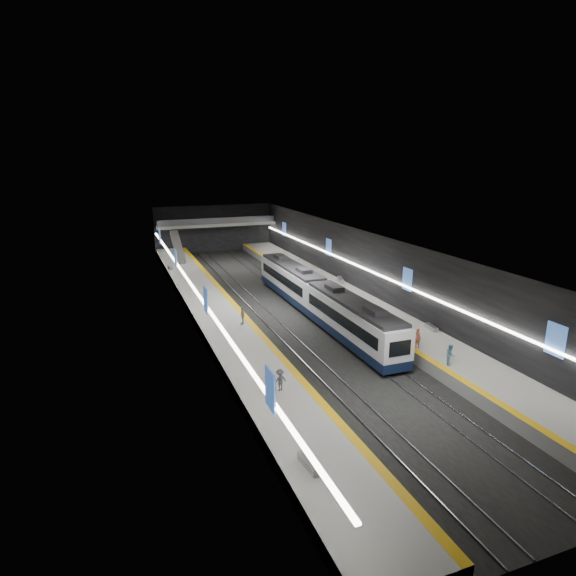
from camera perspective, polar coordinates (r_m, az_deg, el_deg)
name	(u,v)px	position (r m, az deg, el deg)	size (l,w,h in m)	color
ground	(284,310)	(52.11, -0.47, -2.66)	(70.00, 70.00, 0.00)	black
ceiling	(284,237)	(50.19, -0.49, 6.05)	(20.00, 70.00, 0.04)	beige
wall_left	(189,283)	(48.59, -11.62, 0.58)	(0.04, 70.00, 8.00)	black
wall_right	(367,267)	(55.15, 9.34, 2.47)	(0.04, 70.00, 8.00)	black
wall_back	(214,229)	(84.15, -8.77, 6.97)	(20.00, 0.04, 8.00)	black
platform_left	(216,314)	(50.01, -8.58, -3.03)	(5.00, 70.00, 1.00)	slate
tile_surface_left	(215,309)	(49.85, -8.60, -2.47)	(5.00, 70.00, 0.02)	#A2A29D
tactile_strip_left	(236,307)	(50.31, -6.15, -2.20)	(0.60, 70.00, 0.02)	#F1B20C
platform_right	(346,299)	(54.87, 6.91, -1.28)	(5.00, 70.00, 1.00)	slate
tile_surface_right	(346,295)	(54.73, 6.92, -0.77)	(5.00, 70.00, 0.02)	#A2A29D
tactile_strip_right	(329,296)	(53.77, 4.84, -1.00)	(0.60, 70.00, 0.02)	#F1B20C
rails	(284,310)	(52.09, -0.47, -2.60)	(6.52, 70.00, 0.12)	gray
train	(318,297)	(49.46, 3.56, -1.03)	(2.69, 30.04, 3.60)	#0E1935
ad_posters	(281,268)	(51.80, -0.86, 2.40)	(19.94, 53.50, 2.20)	#3E69BA
cove_light_left	(191,285)	(48.67, -11.37, 0.38)	(0.25, 68.60, 0.12)	white
cove_light_right	(365,269)	(55.10, 9.15, 2.25)	(0.25, 68.60, 0.12)	white
mezzanine_bridge	(216,224)	(81.99, -8.49, 7.49)	(20.00, 3.00, 1.50)	gray
escalator	(178,247)	(74.32, -12.94, 4.78)	(1.20, 8.00, 0.60)	#99999E
bench_left_near	(309,464)	(25.87, 2.56, -20.07)	(0.49, 1.77, 0.43)	#99999E
bench_left_far	(170,267)	(68.55, -13.80, 2.38)	(0.45, 1.61, 0.39)	#99999E
bench_right_near	(431,328)	(45.43, 16.64, -4.52)	(0.46, 1.65, 0.40)	#99999E
bench_right_far	(340,280)	(60.24, 6.24, 0.99)	(0.53, 1.91, 0.47)	#99999E
passenger_right_a	(418,338)	(40.88, 15.13, -5.74)	(0.60, 0.39, 1.64)	#C16148
passenger_right_b	(450,355)	(38.37, 18.68, -7.50)	(0.77, 0.60, 1.59)	teal
passenger_left_a	(243,316)	(44.91, -5.41, -3.28)	(0.98, 0.41, 1.68)	beige
passenger_left_b	(280,380)	(32.63, -0.97, -10.87)	(0.99, 0.57, 1.53)	#44444C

